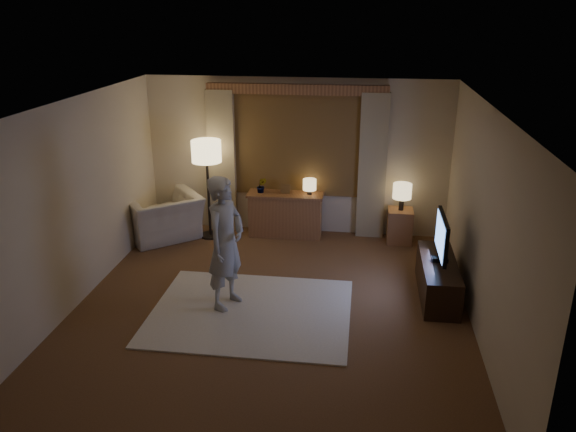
% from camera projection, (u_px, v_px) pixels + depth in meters
% --- Properties ---
extents(room, '(5.04, 5.54, 2.64)m').
position_uv_depth(room, '(276.00, 198.00, 7.21)').
color(room, brown).
rests_on(room, ground).
extents(rug, '(2.50, 2.00, 0.02)m').
position_uv_depth(rug, '(251.00, 312.00, 7.12)').
color(rug, beige).
rests_on(rug, floor).
extents(sideboard, '(1.20, 0.40, 0.70)m').
position_uv_depth(sideboard, '(285.00, 215.00, 9.43)').
color(sideboard, brown).
rests_on(sideboard, floor).
extents(picture_frame, '(0.16, 0.02, 0.20)m').
position_uv_depth(picture_frame, '(285.00, 190.00, 9.27)').
color(picture_frame, brown).
rests_on(picture_frame, sideboard).
extents(plant, '(0.17, 0.13, 0.30)m').
position_uv_depth(plant, '(262.00, 186.00, 9.30)').
color(plant, '#999999').
rests_on(plant, sideboard).
extents(table_lamp_sideboard, '(0.22, 0.22, 0.30)m').
position_uv_depth(table_lamp_sideboard, '(310.00, 185.00, 9.18)').
color(table_lamp_sideboard, black).
rests_on(table_lamp_sideboard, sideboard).
extents(floor_lamp, '(0.48, 0.48, 1.65)m').
position_uv_depth(floor_lamp, '(207.00, 157.00, 9.01)').
color(floor_lamp, black).
rests_on(floor_lamp, floor).
extents(armchair, '(1.52, 1.50, 0.74)m').
position_uv_depth(armchair, '(163.00, 217.00, 9.29)').
color(armchair, '#C0B49E').
rests_on(armchair, floor).
extents(side_table, '(0.40, 0.40, 0.56)m').
position_uv_depth(side_table, '(400.00, 226.00, 9.16)').
color(side_table, brown).
rests_on(side_table, floor).
extents(table_lamp_side, '(0.30, 0.30, 0.44)m').
position_uv_depth(table_lamp_side, '(402.00, 192.00, 8.96)').
color(table_lamp_side, black).
rests_on(table_lamp_side, side_table).
extents(tv_stand, '(0.45, 1.40, 0.50)m').
position_uv_depth(tv_stand, '(438.00, 279.00, 7.45)').
color(tv_stand, black).
rests_on(tv_stand, floor).
extents(tv, '(0.21, 0.87, 0.63)m').
position_uv_depth(tv, '(442.00, 237.00, 7.25)').
color(tv, black).
rests_on(tv, tv_stand).
extents(person, '(0.61, 0.73, 1.72)m').
position_uv_depth(person, '(226.00, 243.00, 6.98)').
color(person, '#A9A59C').
rests_on(person, rug).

